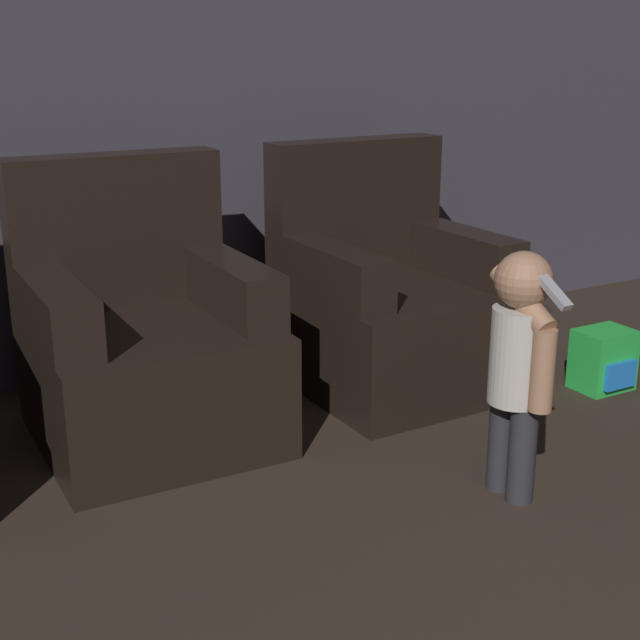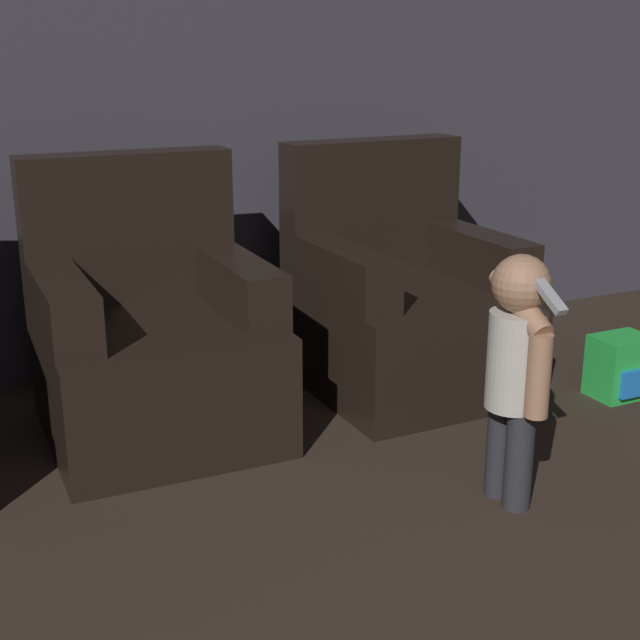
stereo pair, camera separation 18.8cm
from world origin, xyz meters
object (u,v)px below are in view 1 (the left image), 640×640
Objects in this scene: armchair_middle at (144,345)px; person_toddler at (520,356)px; armchair_right at (389,304)px; toy_backpack at (604,360)px.

armchair_middle reaches higher than person_toddler.
armchair_middle is 1.34m from person_toddler.
armchair_middle and armchair_right have the same top height.
toy_backpack is at bearing 119.25° from person_toddler.
toy_backpack is (0.73, -0.52, -0.22)m from armchair_right.
armchair_right is (1.06, 0.00, 0.00)m from armchair_middle.
armchair_right is at bearing 168.84° from person_toddler.
armchair_right is 0.92m from toy_backpack.
armchair_right is at bearing 144.70° from toy_backpack.
armchair_middle is 1.25× the size of person_toddler.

